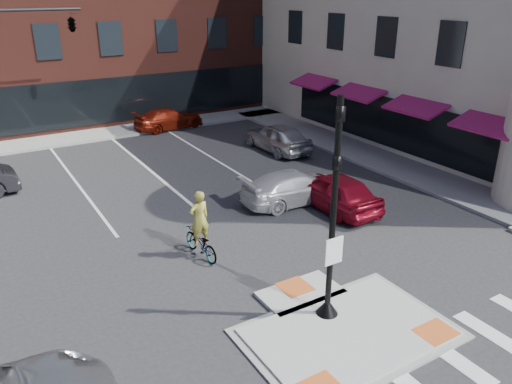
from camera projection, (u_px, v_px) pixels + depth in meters
ground at (336, 324)px, 13.35m from camera, size 120.00×120.00×0.00m
refuge_island at (342, 328)px, 13.13m from camera, size 5.40×4.65×0.13m
sidewalk_e at (372, 156)px, 26.41m from camera, size 3.00×24.00×0.15m
sidewalk_n at (152, 126)px, 32.15m from camera, size 26.00×3.00×0.15m
building_far_right at (100, 9)px, 58.07m from camera, size 12.00×12.00×12.00m
signal_pole at (332, 240)px, 12.77m from camera, size 0.60×0.60×5.98m
mast_arm_signal at (41, 36)px, 23.55m from camera, size 6.10×2.24×8.00m
red_sedan at (334, 191)px, 20.12m from camera, size 1.82×4.45×1.51m
white_pickup at (295, 187)px, 20.73m from camera, size 4.72×2.08×1.35m
bg_car_silver at (277, 137)px, 27.25m from camera, size 1.96×4.60×1.55m
bg_car_red at (169, 119)px, 31.56m from camera, size 4.62×2.27×1.29m
cyclist at (200, 235)px, 16.46m from camera, size 0.84×1.94×2.35m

